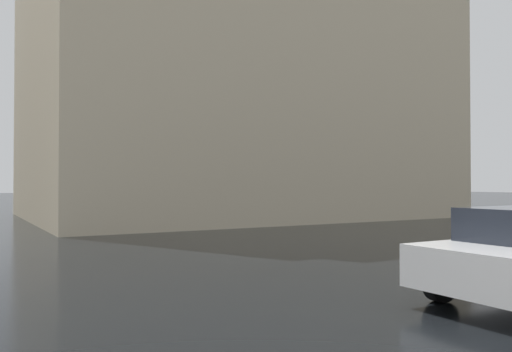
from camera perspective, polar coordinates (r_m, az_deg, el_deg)
The scene contains 1 object.
haussmann_block_corner at distance 30.22m, azimuth -2.71°, elevation 15.93°, with size 15.41×21.04×21.49m.
Camera 1 is at (-5.40, -4.41, 1.76)m, focal length 35.90 mm.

